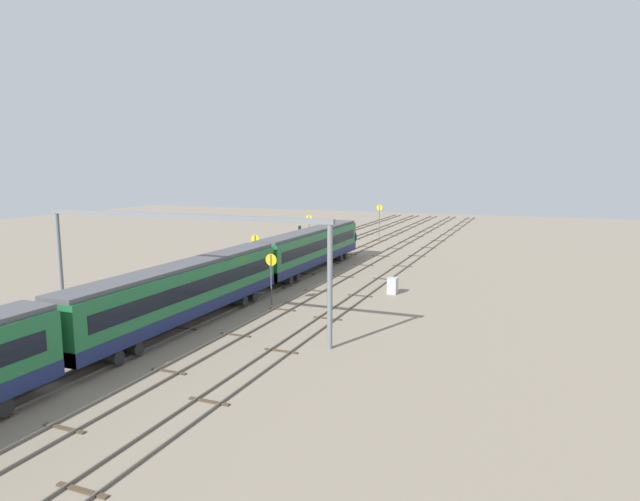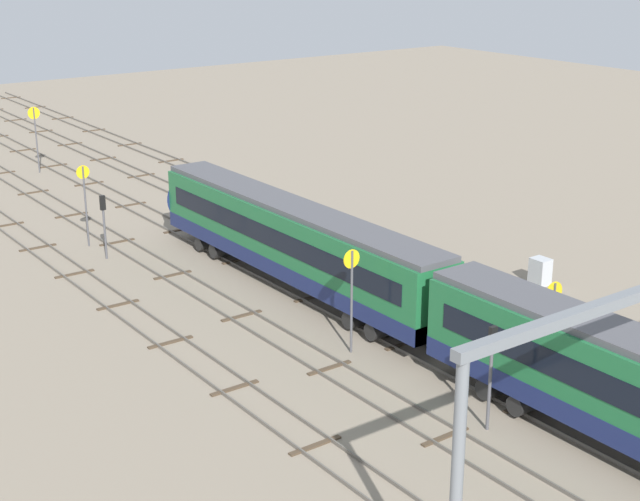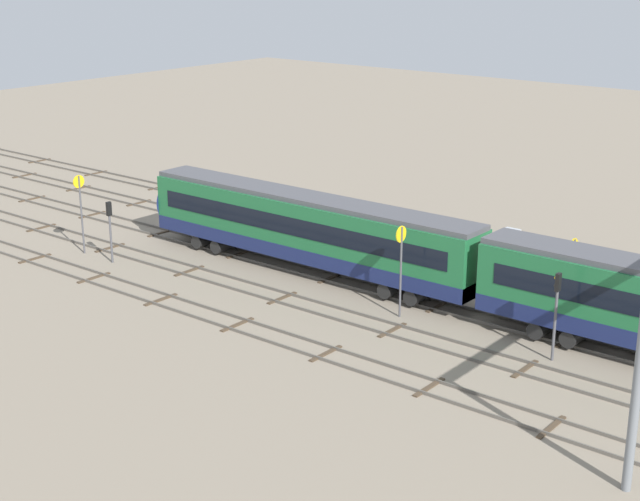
% 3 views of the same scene
% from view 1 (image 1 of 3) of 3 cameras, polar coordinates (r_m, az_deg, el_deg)
% --- Properties ---
extents(ground_plane, '(186.40, 186.40, 0.00)m').
position_cam_1_polar(ground_plane, '(59.24, -3.04, -3.12)').
color(ground_plane, gray).
extents(track_near_foreground, '(170.40, 2.40, 0.16)m').
position_cam_1_polar(track_near_foreground, '(56.04, 5.53, -3.75)').
color(track_near_foreground, '#59544C').
rests_on(track_near_foreground, ground).
extents(track_second_near, '(170.40, 2.40, 0.16)m').
position_cam_1_polar(track_second_near, '(57.48, 1.12, -3.40)').
color(track_second_near, '#59544C').
rests_on(track_second_near, ground).
extents(track_with_train, '(170.40, 2.40, 0.16)m').
position_cam_1_polar(track_with_train, '(59.23, -3.04, -3.05)').
color(track_with_train, '#59544C').
rests_on(track_with_train, ground).
extents(track_second_far, '(170.40, 2.40, 0.16)m').
position_cam_1_polar(track_second_far, '(61.28, -6.94, -2.71)').
color(track_second_far, '#59544C').
rests_on(track_second_far, ground).
extents(track_far_background, '(170.40, 2.40, 0.16)m').
position_cam_1_polar(track_far_background, '(63.59, -10.57, -2.38)').
color(track_far_background, '#59544C').
rests_on(track_far_background, ground).
extents(train, '(100.00, 3.24, 4.80)m').
position_cam_1_polar(train, '(34.13, -25.71, -8.22)').
color(train, '#1E6638').
rests_on(train, ground).
extents(overhead_gantry, '(0.40, 24.42, 8.75)m').
position_cam_1_polar(overhead_gantry, '(41.47, -14.52, 1.18)').
color(overhead_gantry, slate).
rests_on(overhead_gantry, ground).
extents(speed_sign_near_foreground, '(0.14, 0.91, 5.18)m').
position_cam_1_polar(speed_sign_near_foreground, '(57.20, -6.76, -0.17)').
color(speed_sign_near_foreground, '#4C4C51').
rests_on(speed_sign_near_foreground, ground).
extents(speed_sign_mid_trackside, '(0.14, 1.07, 4.58)m').
position_cam_1_polar(speed_sign_mid_trackside, '(48.28, -5.12, -2.09)').
color(speed_sign_mid_trackside, '#4C4C51').
rests_on(speed_sign_mid_trackside, ground).
extents(speed_sign_far_trackside, '(0.14, 1.02, 5.58)m').
position_cam_1_polar(speed_sign_far_trackside, '(97.62, 6.21, 3.66)').
color(speed_sign_far_trackside, '#4C4C51').
rests_on(speed_sign_far_trackside, ground).
extents(speed_sign_distant_end, '(0.14, 0.86, 5.31)m').
position_cam_1_polar(speed_sign_distant_end, '(79.18, -1.16, 2.34)').
color(speed_sign_distant_end, '#4C4C51').
rests_on(speed_sign_distant_end, ground).
extents(signal_light_trackside_approach, '(0.31, 0.32, 4.04)m').
position_cam_1_polar(signal_light_trackside_approach, '(76.55, -2.13, 1.58)').
color(signal_light_trackside_approach, '#4C4C51').
rests_on(signal_light_trackside_approach, ground).
extents(signal_light_trackside_departure, '(0.31, 0.32, 4.51)m').
position_cam_1_polar(signal_light_trackside_departure, '(49.64, -11.92, -2.11)').
color(signal_light_trackside_departure, '#4C4C51').
rests_on(signal_light_trackside_departure, ground).
extents(relay_cabinet, '(1.07, 0.89, 1.55)m').
position_cam_1_polar(relay_cabinet, '(53.29, 7.59, -3.66)').
color(relay_cabinet, '#B2B7BC').
rests_on(relay_cabinet, ground).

